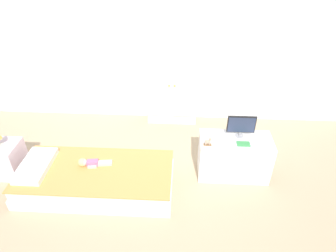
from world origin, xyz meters
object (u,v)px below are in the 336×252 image
Objects in this scene: book_green at (243,144)px; doll at (89,163)px; nightstand at (6,159)px; tv_stand at (234,157)px; tv_monitor at (241,125)px; bed at (97,179)px; rocking_horse_toy at (208,142)px; wardrobe at (172,82)px.

doll is at bearing -174.64° from book_green.
nightstand reaches higher than doll.
tv_stand is at bearing 8.57° from doll.
tv_monitor is (2.85, 0.21, 0.47)m from nightstand.
tv_monitor is at bearing 58.79° from tv_stand.
tv_stand is (1.63, 0.34, 0.13)m from bed.
doll is 1.81m from book_green.
doll is 1.41m from rocking_horse_toy.
wardrobe reaches higher than doll.
book_green reaches higher than tv_stand.
wardrobe reaches higher than book_green.
book_green reaches higher than doll.
rocking_horse_toy is (2.47, 0.01, 0.37)m from nightstand.
doll is 0.29× the size of wardrobe.
rocking_horse_toy is at bearing 0.29° from nightstand.
tv_monitor is 2.23× the size of book_green.
nightstand is 2.43m from wardrobe.
book_green is at bearing -55.11° from wardrobe.
bed is 1.67m from tv_stand.
book_green is (1.70, 0.25, 0.40)m from bed.
doll is at bearing -122.76° from wardrobe.
doll is at bearing 138.99° from bed.
bed is at bearing -9.44° from nightstand.
nightstand is 2.91× the size of book_green.
doll is 1.10m from nightstand.
nightstand is 2.82m from tv_stand.
nightstand is 2.89m from book_green.
tv_stand is at bearing 20.58° from rocking_horse_toy.
nightstand is (-1.18, 0.20, 0.08)m from bed.
book_green reaches higher than bed.
tv_monitor is at bearing 27.24° from rocking_horse_toy.
wardrobe reaches higher than rocking_horse_toy.
nightstand is 2.90m from tv_monitor.
rocking_horse_toy is at bearing -70.05° from wardrobe.
book_green is at bearing 0.97° from nightstand.
wardrobe is at bearing 127.96° from tv_monitor.
doll reaches higher than bed.
nightstand is at bearing -147.03° from wardrobe.
wardrobe is 1.38m from tv_monitor.
wardrobe reaches higher than nightstand.
bed is 1.81m from tv_monitor.
nightstand is 0.31× the size of wardrobe.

